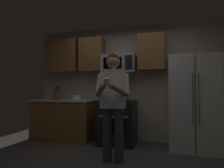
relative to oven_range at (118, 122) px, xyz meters
name	(u,v)px	position (x,y,z in m)	size (l,w,h in m)	color
wall_back	(128,83)	(0.15, 0.39, 0.84)	(4.40, 0.10, 2.60)	#B7AD99
oven_range	(118,122)	(0.00, 0.00, 0.00)	(0.76, 0.70, 0.93)	black
microwave	(119,64)	(0.00, 0.12, 1.26)	(0.74, 0.41, 0.40)	#9EA0A5
refrigerator	(193,103)	(1.50, -0.04, 0.44)	(0.90, 0.75, 1.80)	white
cabinet_row_upper	(95,55)	(-0.57, 0.17, 1.49)	(2.78, 0.36, 0.76)	brown
counter_left	(63,119)	(-1.30, 0.02, 0.00)	(1.44, 0.66, 0.92)	brown
knife_block	(58,95)	(-1.42, -0.03, 0.57)	(0.16, 0.15, 0.32)	brown
bowl_large_white	(76,97)	(-1.00, 0.05, 0.51)	(0.22, 0.22, 0.10)	white
person	(113,100)	(0.18, -1.05, 0.53)	(0.60, 0.48, 1.76)	#383F59
cupcake	(107,81)	(0.18, -1.37, 0.83)	(0.09, 0.09, 0.17)	#A87F56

